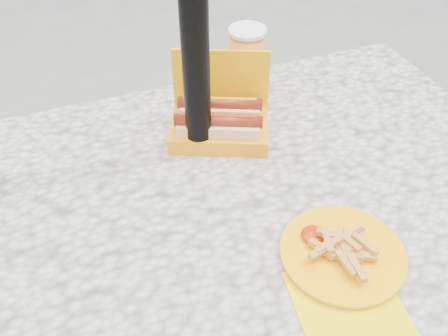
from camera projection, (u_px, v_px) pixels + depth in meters
name	position (u px, v px, depth m)	size (l,w,h in m)	color
picnic_table	(227.00, 240.00, 0.97)	(1.20, 0.80, 0.75)	beige
hotdog_box	(219.00, 121.00, 1.01)	(0.23, 0.20, 0.16)	#FFA500
fries_plate	(342.00, 257.00, 0.79)	(0.23, 0.27, 0.04)	#FFE000
soda_cup	(247.00, 61.00, 1.11)	(0.08, 0.08, 0.15)	orange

